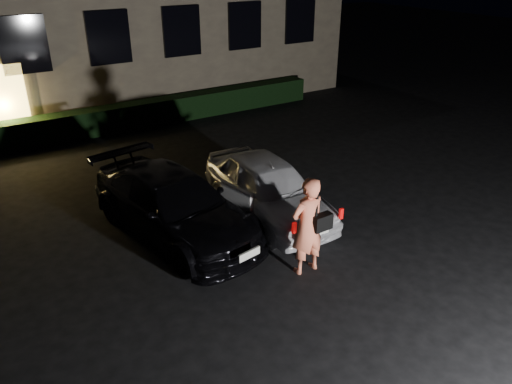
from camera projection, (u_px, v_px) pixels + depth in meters
ground at (315, 283)px, 9.26m from camera, size 80.00×80.00×0.00m
hedge at (123, 117)px, 17.02m from camera, size 15.00×0.70×0.85m
sedan at (174, 205)px, 10.64m from camera, size 2.65×4.91×1.35m
hatch at (268, 187)px, 11.40m from camera, size 1.82×4.11×1.38m
man at (308, 226)px, 9.22m from camera, size 0.81×0.48×1.95m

